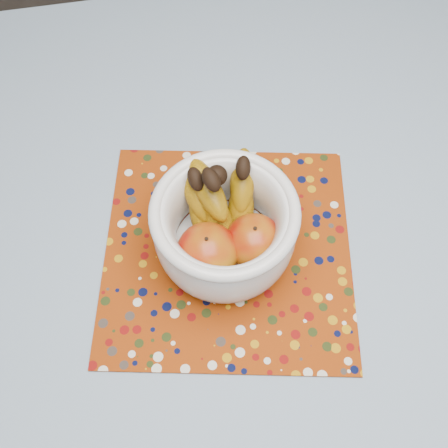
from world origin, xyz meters
name	(u,v)px	position (x,y,z in m)	size (l,w,h in m)	color
table	(283,305)	(0.00, 0.00, 0.67)	(1.20, 1.20, 0.75)	brown
tablecloth	(289,285)	(0.00, 0.00, 0.76)	(1.32, 1.32, 0.01)	#6484A7
placemat	(228,251)	(-0.08, 0.07, 0.76)	(0.36, 0.36, 0.00)	#7D2B06
fruit_bowl	(223,222)	(-0.08, 0.08, 0.83)	(0.20, 0.21, 0.15)	silver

